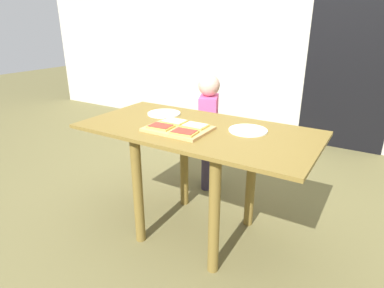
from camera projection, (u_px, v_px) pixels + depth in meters
The scene contains 13 objects.
ground_plane at pixel (196, 231), 2.24m from camera, with size 16.00×16.00×0.00m, color brown.
house_wall_back at pixel (304, 9), 3.55m from camera, with size 8.00×0.20×2.95m, color #BCB7A8.
house_door at pixel (352, 58), 3.36m from camera, with size 0.90×0.02×2.00m, color black.
dining_table at pixel (197, 149), 2.02m from camera, with size 1.44×0.72×0.75m.
cutting_board at pixel (178, 129), 1.92m from camera, with size 0.37×0.27×0.02m, color tan.
pizza_slice_near_left at pixel (161, 126), 1.91m from camera, with size 0.15×0.11×0.01m.
pizza_slice_far_left at pixel (174, 121), 2.01m from camera, with size 0.14×0.11×0.01m.
pizza_slice_near_right at pixel (184, 132), 1.82m from camera, with size 0.15×0.12×0.01m.
pizza_slice_far_right at pixel (195, 126), 1.93m from camera, with size 0.14×0.11×0.01m.
plate_white_left at pixel (164, 113), 2.25m from camera, with size 0.23×0.23×0.01m, color silver.
plate_white_right at pixel (248, 130), 1.91m from camera, with size 0.23×0.23×0.01m, color white.
child_left at pixel (208, 125), 2.67m from camera, with size 0.22×0.28×0.97m.
garden_hose_coil at pixel (141, 118), 4.75m from camera, with size 0.33×0.33×0.04m, color #1FB978.
Camera 1 is at (0.95, -1.62, 1.36)m, focal length 30.24 mm.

